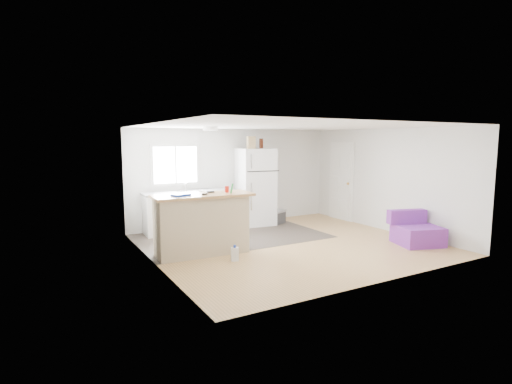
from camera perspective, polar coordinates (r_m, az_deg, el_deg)
room at (r=8.04m, az=4.87°, el=0.79°), size 5.51×5.01×2.41m
vinyl_zone at (r=8.96m, az=-3.63°, el=-6.30°), size 4.05×2.50×0.00m
window at (r=9.57m, az=-11.43°, el=3.82°), size 1.18×0.06×0.98m
interior_door at (r=10.95m, az=12.06°, el=1.44°), size 0.11×0.92×2.10m
ceiling_fixture at (r=8.47m, az=-6.54°, el=8.97°), size 0.30×0.30×0.07m
kitchen_cabinets at (r=9.46m, az=-9.52°, el=-2.69°), size 2.14×0.74×1.23m
peninsula at (r=7.51m, az=-7.74°, el=-4.55°), size 1.88×0.79×1.13m
refrigerator at (r=10.03m, az=-0.09°, el=0.74°), size 0.92×0.88×1.92m
cooler at (r=10.27m, az=2.93°, el=-3.53°), size 0.54×0.46×0.35m
purple_seat at (r=8.86m, az=21.88°, el=-5.35°), size 1.03×1.01×0.68m
cleaner_jug at (r=7.14m, az=-3.04°, el=-8.83°), size 0.15×0.13×0.29m
mop at (r=7.61m, az=-4.59°, el=-7.00°), size 0.30×0.36×1.33m
red_cup at (r=7.63m, az=-4.18°, el=0.40°), size 0.09×0.09×0.12m
blue_tray at (r=7.24m, az=-10.69°, el=-0.41°), size 0.35×0.30×0.04m
tool_a at (r=7.61m, az=-6.51°, el=0.02°), size 0.15×0.08×0.03m
tool_b at (r=7.32m, az=-7.37°, el=-0.30°), size 0.10×0.05×0.03m
cardboard_box at (r=9.83m, az=-0.70°, el=7.08°), size 0.20×0.11×0.30m
bottle_left at (r=9.94m, az=0.66°, el=6.94°), size 0.07×0.07×0.25m
bottle_right at (r=10.01m, az=0.84°, el=6.94°), size 0.09×0.09×0.25m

